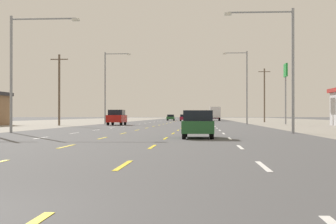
% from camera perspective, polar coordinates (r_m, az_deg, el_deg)
% --- Properties ---
extents(ground_plane, '(572.00, 572.00, 0.00)m').
position_cam_1_polar(ground_plane, '(71.76, 0.82, -1.39)').
color(ground_plane, '#4C4C4F').
extents(lot_apron_left, '(28.00, 440.00, 0.01)m').
position_cam_1_polar(lot_apron_left, '(77.11, -17.88, -1.30)').
color(lot_apron_left, gray).
rests_on(lot_apron_left, ground).
extents(lane_markings, '(10.64, 227.60, 0.01)m').
position_cam_1_polar(lane_markings, '(110.22, 1.86, -1.03)').
color(lane_markings, white).
rests_on(lane_markings, ground).
extents(hatchback_inner_right_nearest, '(1.72, 3.90, 1.54)m').
position_cam_1_polar(hatchback_inner_right_nearest, '(28.16, 3.41, -1.37)').
color(hatchback_inner_right_nearest, '#235B2D').
rests_on(hatchback_inner_right_nearest, ground).
extents(suv_far_left_near, '(1.98, 4.90, 1.98)m').
position_cam_1_polar(suv_far_left_near, '(65.67, -5.80, -0.59)').
color(suv_far_left_near, red).
rests_on(suv_far_left_near, ground).
extents(sedan_center_turn_mid, '(1.80, 4.50, 1.46)m').
position_cam_1_polar(sedan_center_turn_mid, '(110.29, 1.83, -0.64)').
color(sedan_center_turn_mid, maroon).
rests_on(sedan_center_turn_mid, ground).
extents(box_truck_far_right_midfar, '(2.40, 7.20, 3.23)m').
position_cam_1_polar(box_truck_far_right_midfar, '(119.03, 5.32, -0.10)').
color(box_truck_far_right_midfar, maroon).
rests_on(box_truck_far_right_midfar, ground).
extents(sedan_inner_left_far, '(1.80, 4.50, 1.46)m').
position_cam_1_polar(sedan_inner_left_far, '(122.08, 0.31, -0.62)').
color(sedan_inner_left_far, '#235B2D').
rests_on(sedan_inner_left_far, ground).
extents(pole_sign_right_row_2, '(0.24, 2.18, 8.54)m').
position_cam_1_polar(pole_sign_right_row_2, '(73.13, 13.13, 3.77)').
color(pole_sign_right_row_2, gray).
rests_on(pole_sign_right_row_2, ground).
extents(streetlight_left_row_0, '(5.14, 0.26, 8.54)m').
position_cam_1_polar(streetlight_left_row_0, '(38.52, -16.38, 5.39)').
color(streetlight_left_row_0, gray).
rests_on(streetlight_left_row_0, ground).
extents(streetlight_right_row_0, '(4.92, 0.26, 8.82)m').
position_cam_1_polar(streetlight_right_row_0, '(36.66, 13.01, 5.87)').
color(streetlight_right_row_0, gray).
rests_on(streetlight_right_row_0, ground).
extents(streetlight_left_row_1, '(3.84, 0.26, 10.38)m').
position_cam_1_polar(streetlight_left_row_1, '(73.38, -6.84, 3.27)').
color(streetlight_left_row_1, gray).
rests_on(streetlight_left_row_1, ground).
extents(streetlight_right_row_1, '(3.52, 0.26, 10.38)m').
position_cam_1_polar(streetlight_right_row_1, '(72.38, 8.66, 3.29)').
color(streetlight_right_row_1, gray).
rests_on(streetlight_right_row_1, ground).
extents(utility_pole_left_row_1, '(2.20, 0.26, 8.82)m').
position_cam_1_polar(utility_pole_left_row_1, '(64.10, -12.18, 2.61)').
color(utility_pole_left_row_1, brown).
rests_on(utility_pole_left_row_1, ground).
extents(utility_pole_right_row_2, '(2.20, 0.26, 9.93)m').
position_cam_1_polar(utility_pole_right_row_2, '(94.83, 10.82, 1.98)').
color(utility_pole_right_row_2, brown).
rests_on(utility_pole_right_row_2, ground).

